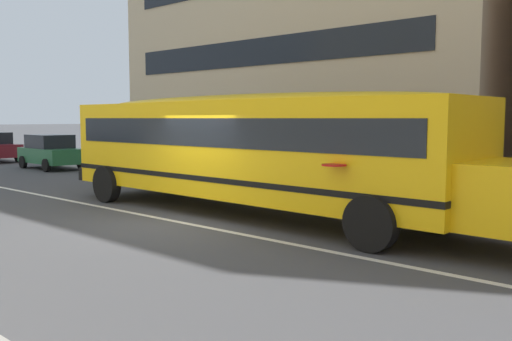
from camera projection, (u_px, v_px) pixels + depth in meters
name	position (u px, v px, depth m)	size (l,w,h in m)	color
ground_plane	(182.00, 223.00, 12.85)	(400.00, 400.00, 0.00)	#424244
sidewalk_far	(350.00, 192.00, 18.19)	(120.00, 3.00, 0.01)	gray
lane_centreline	(182.00, 222.00, 12.85)	(110.00, 0.16, 0.01)	silver
school_bus	(254.00, 144.00, 13.63)	(13.54, 3.31, 3.02)	yellow
parked_car_green_end_of_row	(51.00, 151.00, 26.37)	(3.99, 2.05, 1.64)	#236038
apartment_block_far_left	(341.00, 31.00, 26.73)	(17.94, 12.10, 13.30)	#C6B28E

